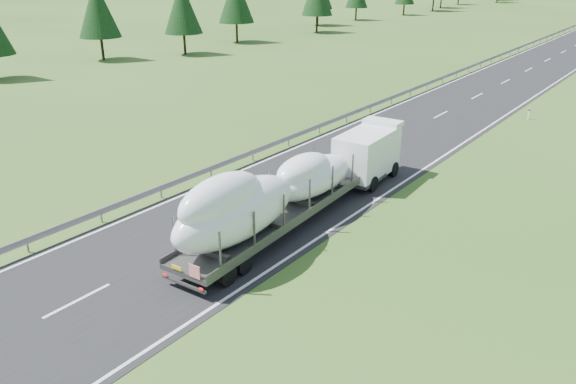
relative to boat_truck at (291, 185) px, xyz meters
The scene contains 3 objects.
ground 3.77m from the boat_truck, 146.74° to the right, with size 400.00×400.00×0.00m, color #33551C.
guardrail 98.57m from the boat_truck, 94.60° to the left, with size 0.10×400.00×0.76m.
boat_truck is the anchor object (origin of this frame).
Camera 1 is at (18.00, -19.05, 12.51)m, focal length 35.00 mm.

